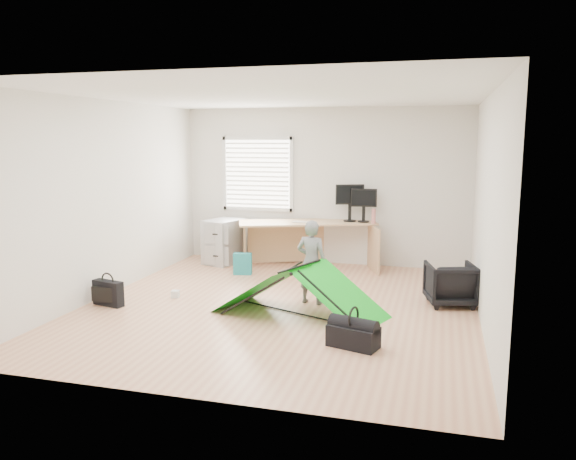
% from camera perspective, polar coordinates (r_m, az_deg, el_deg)
% --- Properties ---
extents(ground, '(5.50, 5.50, 0.00)m').
position_cam_1_polar(ground, '(7.43, -0.82, -7.73)').
color(ground, tan).
rests_on(ground, ground).
extents(back_wall, '(5.00, 0.02, 2.70)m').
position_cam_1_polar(back_wall, '(9.81, 3.65, 4.44)').
color(back_wall, silver).
rests_on(back_wall, ground).
extents(window, '(1.20, 0.06, 1.20)m').
position_cam_1_polar(window, '(10.07, -3.12, 5.71)').
color(window, silver).
rests_on(window, back_wall).
extents(radiator, '(1.00, 0.12, 0.60)m').
position_cam_1_polar(radiator, '(10.16, -3.14, -0.51)').
color(radiator, silver).
rests_on(radiator, back_wall).
extents(desk, '(2.41, 1.51, 0.78)m').
position_cam_1_polar(desk, '(9.58, 1.93, -1.45)').
color(desk, tan).
rests_on(desk, ground).
extents(filing_cabinet, '(0.68, 0.79, 0.77)m').
position_cam_1_polar(filing_cabinet, '(9.92, -6.53, -1.17)').
color(filing_cabinet, '#A4A6AA').
rests_on(filing_cabinet, ground).
extents(monitor_left, '(0.48, 0.29, 0.46)m').
position_cam_1_polar(monitor_left, '(9.55, 6.30, 2.25)').
color(monitor_left, black).
rests_on(monitor_left, desk).
extents(monitor_right, '(0.44, 0.12, 0.41)m').
position_cam_1_polar(monitor_right, '(9.50, 7.70, 2.04)').
color(monitor_right, black).
rests_on(monitor_right, desk).
extents(keyboard, '(0.40, 0.15, 0.02)m').
position_cam_1_polar(keyboard, '(9.37, 1.67, 0.80)').
color(keyboard, beige).
rests_on(keyboard, desk).
extents(thermos, '(0.09, 0.09, 0.25)m').
position_cam_1_polar(thermos, '(9.37, 8.69, 1.40)').
color(thermos, '#C87570').
rests_on(thermos, desk).
extents(office_chair, '(0.73, 0.74, 0.56)m').
position_cam_1_polar(office_chair, '(7.72, 16.18, -5.29)').
color(office_chair, black).
rests_on(office_chair, ground).
extents(person, '(0.44, 0.32, 1.12)m').
position_cam_1_polar(person, '(7.43, 2.41, -3.27)').
color(person, slate).
rests_on(person, ground).
extents(kite, '(2.19, 1.55, 0.62)m').
position_cam_1_polar(kite, '(6.98, 1.22, -6.19)').
color(kite, '#10B21C').
rests_on(kite, ground).
extents(storage_crate, '(0.59, 0.52, 0.27)m').
position_cam_1_polar(storage_crate, '(8.36, 16.47, -5.22)').
color(storage_crate, '#B3BABC').
rests_on(storage_crate, ground).
extents(tote_bag, '(0.31, 0.18, 0.35)m').
position_cam_1_polar(tote_bag, '(9.10, -4.63, -3.45)').
color(tote_bag, teal).
rests_on(tote_bag, ground).
extents(laptop_bag, '(0.46, 0.23, 0.33)m').
position_cam_1_polar(laptop_bag, '(7.78, -17.80, -6.12)').
color(laptop_bag, black).
rests_on(laptop_bag, ground).
extents(white_box, '(0.12, 0.12, 0.10)m').
position_cam_1_polar(white_box, '(7.96, -11.37, -6.39)').
color(white_box, silver).
rests_on(white_box, ground).
extents(duffel_bag, '(0.58, 0.40, 0.23)m').
position_cam_1_polar(duffel_bag, '(6.05, 6.65, -10.69)').
color(duffel_bag, black).
rests_on(duffel_bag, ground).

